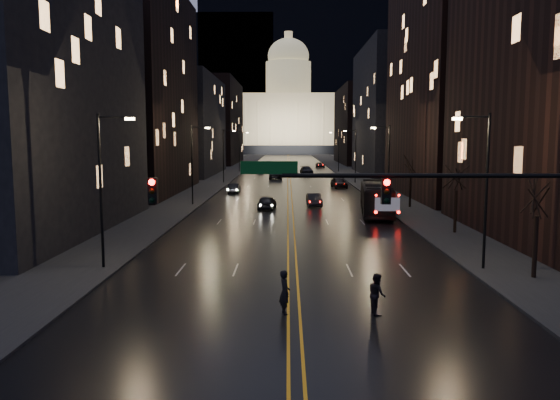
{
  "coord_description": "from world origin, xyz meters",
  "views": [
    {
      "loc": [
        -0.29,
        -20.92,
        7.66
      ],
      "look_at": [
        -0.73,
        10.78,
        4.01
      ],
      "focal_mm": 35.0,
      "sensor_mm": 36.0,
      "label": 1
    }
  ],
  "objects_px": {
    "oncoming_car_a": "(267,202)",
    "bus": "(376,198)",
    "traffic_signal": "(448,204)",
    "pedestrian_a": "(285,292)",
    "oncoming_car_b": "(234,188)",
    "pedestrian_b": "(377,294)",
    "receding_car_a": "(314,200)"
  },
  "relations": [
    {
      "from": "traffic_signal",
      "to": "pedestrian_a",
      "type": "xyz_separation_m",
      "value": [
        -6.31,
        2.1,
        -4.13
      ]
    },
    {
      "from": "pedestrian_a",
      "to": "pedestrian_b",
      "type": "xyz_separation_m",
      "value": [
        4.0,
        0.05,
        -0.07
      ]
    },
    {
      "from": "oncoming_car_a",
      "to": "bus",
      "type": "bearing_deg",
      "value": 164.19
    },
    {
      "from": "oncoming_car_a",
      "to": "traffic_signal",
      "type": "bearing_deg",
      "value": 107.83
    },
    {
      "from": "traffic_signal",
      "to": "bus",
      "type": "bearing_deg",
      "value": 85.48
    },
    {
      "from": "oncoming_car_b",
      "to": "bus",
      "type": "bearing_deg",
      "value": 127.36
    },
    {
      "from": "traffic_signal",
      "to": "bus",
      "type": "distance_m",
      "value": 33.08
    },
    {
      "from": "pedestrian_a",
      "to": "pedestrian_b",
      "type": "height_order",
      "value": "pedestrian_a"
    },
    {
      "from": "traffic_signal",
      "to": "oncoming_car_b",
      "type": "distance_m",
      "value": 55.54
    },
    {
      "from": "pedestrian_b",
      "to": "receding_car_a",
      "type": "bearing_deg",
      "value": -7.58
    },
    {
      "from": "bus",
      "to": "oncoming_car_b",
      "type": "xyz_separation_m",
      "value": [
        -16.19,
        20.87,
        -0.97
      ]
    },
    {
      "from": "traffic_signal",
      "to": "oncoming_car_a",
      "type": "relative_size",
      "value": 3.99
    },
    {
      "from": "oncoming_car_b",
      "to": "receding_car_a",
      "type": "distance_m",
      "value": 17.43
    },
    {
      "from": "traffic_signal",
      "to": "receding_car_a",
      "type": "bearing_deg",
      "value": 94.65
    },
    {
      "from": "oncoming_car_a",
      "to": "pedestrian_a",
      "type": "relative_size",
      "value": 2.22
    },
    {
      "from": "bus",
      "to": "pedestrian_a",
      "type": "xyz_separation_m",
      "value": [
        -8.91,
        -30.69,
        -0.68
      ]
    },
    {
      "from": "oncoming_car_b",
      "to": "pedestrian_b",
      "type": "relative_size",
      "value": 2.27
    },
    {
      "from": "pedestrian_b",
      "to": "oncoming_car_b",
      "type": "bearing_deg",
      "value": 3.38
    },
    {
      "from": "oncoming_car_a",
      "to": "pedestrian_b",
      "type": "distance_m",
      "value": 35.36
    },
    {
      "from": "traffic_signal",
      "to": "receding_car_a",
      "type": "distance_m",
      "value": 40.03
    },
    {
      "from": "oncoming_car_a",
      "to": "pedestrian_a",
      "type": "distance_m",
      "value": 34.94
    },
    {
      "from": "bus",
      "to": "receding_car_a",
      "type": "xyz_separation_m",
      "value": [
        -5.82,
        6.86,
        -0.94
      ]
    },
    {
      "from": "bus",
      "to": "pedestrian_a",
      "type": "height_order",
      "value": "bus"
    },
    {
      "from": "bus",
      "to": "oncoming_car_a",
      "type": "relative_size",
      "value": 2.74
    },
    {
      "from": "receding_car_a",
      "to": "pedestrian_b",
      "type": "xyz_separation_m",
      "value": [
        0.91,
        -37.5,
        0.2
      ]
    },
    {
      "from": "oncoming_car_b",
      "to": "receding_car_a",
      "type": "xyz_separation_m",
      "value": [
        10.37,
        -14.01,
        0.03
      ]
    },
    {
      "from": "traffic_signal",
      "to": "receding_car_a",
      "type": "relative_size",
      "value": 4.0
    },
    {
      "from": "bus",
      "to": "oncoming_car_b",
      "type": "bearing_deg",
      "value": 133.95
    },
    {
      "from": "oncoming_car_a",
      "to": "pedestrian_b",
      "type": "xyz_separation_m",
      "value": [
        6.1,
        -34.83,
        0.17
      ]
    },
    {
      "from": "traffic_signal",
      "to": "pedestrian_b",
      "type": "relative_size",
      "value": 9.51
    },
    {
      "from": "pedestrian_b",
      "to": "traffic_signal",
      "type": "bearing_deg",
      "value": -141.95
    },
    {
      "from": "oncoming_car_b",
      "to": "traffic_signal",
      "type": "bearing_deg",
      "value": 103.78
    }
  ]
}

